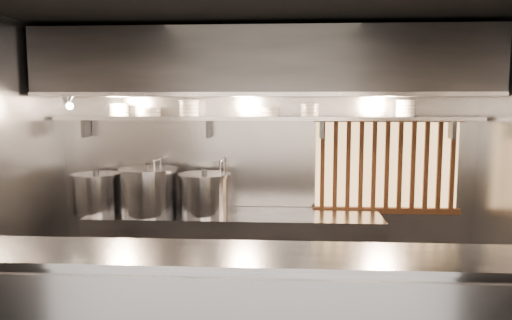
# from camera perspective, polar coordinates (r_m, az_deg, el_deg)

# --- Properties ---
(ceiling) EXTENTS (4.50, 4.50, 0.00)m
(ceiling) POSITION_cam_1_polar(r_m,az_deg,el_deg) (3.98, 0.08, 17.53)
(ceiling) COLOR black
(ceiling) RESTS_ON wall_back
(wall_back) EXTENTS (4.50, 0.00, 4.50)m
(wall_back) POSITION_cam_1_polar(r_m,az_deg,el_deg) (5.45, 1.06, -0.20)
(wall_back) COLOR gray
(wall_back) RESTS_ON floor
(cooking_bench) EXTENTS (3.00, 0.70, 0.90)m
(cooking_bench) POSITION_cam_1_polar(r_m,az_deg,el_deg) (5.31, -2.45, -10.89)
(cooking_bench) COLOR #929297
(cooking_bench) RESTS_ON floor
(bowl_shelf) EXTENTS (4.40, 0.34, 0.04)m
(bowl_shelf) POSITION_cam_1_polar(r_m,az_deg,el_deg) (5.23, 0.98, 4.79)
(bowl_shelf) COLOR #929297
(bowl_shelf) RESTS_ON wall_back
(exhaust_hood) EXTENTS (4.40, 0.81, 0.65)m
(exhaust_hood) POSITION_cam_1_polar(r_m,az_deg,el_deg) (5.02, 0.87, 10.93)
(exhaust_hood) COLOR #2D2D30
(exhaust_hood) RESTS_ON ceiling
(wood_screen) EXTENTS (1.56, 0.09, 1.04)m
(wood_screen) POSITION_cam_1_polar(r_m,az_deg,el_deg) (5.50, 14.69, -0.56)
(wood_screen) COLOR #E7B068
(wood_screen) RESTS_ON wall_back
(faucet_left) EXTENTS (0.04, 0.30, 0.50)m
(faucet_left) POSITION_cam_1_polar(r_m,az_deg,el_deg) (5.50, -11.07, -1.24)
(faucet_left) COLOR silver
(faucet_left) RESTS_ON wall_back
(faucet_right) EXTENTS (0.04, 0.30, 0.50)m
(faucet_right) POSITION_cam_1_polar(r_m,az_deg,el_deg) (5.37, -3.82, -1.32)
(faucet_right) COLOR silver
(faucet_right) RESTS_ON wall_back
(heat_lamp) EXTENTS (0.25, 0.35, 0.20)m
(heat_lamp) POSITION_cam_1_polar(r_m,az_deg,el_deg) (5.21, -20.74, 6.42)
(heat_lamp) COLOR #929297
(heat_lamp) RESTS_ON exhaust_hood
(pendant_bulb) EXTENTS (0.09, 0.09, 0.19)m
(pendant_bulb) POSITION_cam_1_polar(r_m,az_deg,el_deg) (5.12, -0.21, 5.67)
(pendant_bulb) COLOR #2D2D30
(pendant_bulb) RESTS_ON exhaust_hood
(stock_pot_left) EXTENTS (0.66, 0.66, 0.45)m
(stock_pot_left) POSITION_cam_1_polar(r_m,az_deg,el_deg) (5.49, -17.75, -3.58)
(stock_pot_left) COLOR #929297
(stock_pot_left) RESTS_ON cooking_bench
(stock_pot_mid) EXTENTS (0.66, 0.66, 0.51)m
(stock_pot_mid) POSITION_cam_1_polar(r_m,az_deg,el_deg) (5.27, -12.17, -3.46)
(stock_pot_mid) COLOR #929297
(stock_pot_mid) RESTS_ON cooking_bench
(stock_pot_right) EXTENTS (0.63, 0.63, 0.46)m
(stock_pot_right) POSITION_cam_1_polar(r_m,az_deg,el_deg) (5.16, -5.89, -3.85)
(stock_pot_right) COLOR #929297
(stock_pot_right) RESTS_ON cooking_bench
(bowl_stack_0) EXTENTS (0.22, 0.22, 0.13)m
(bowl_stack_0) POSITION_cam_1_polar(r_m,az_deg,el_deg) (5.52, -15.39, 5.54)
(bowl_stack_0) COLOR silver
(bowl_stack_0) RESTS_ON bowl_shelf
(bowl_stack_1) EXTENTS (0.24, 0.24, 0.09)m
(bowl_stack_1) POSITION_cam_1_polar(r_m,az_deg,el_deg) (5.42, -12.00, 5.42)
(bowl_stack_1) COLOR silver
(bowl_stack_1) RESTS_ON bowl_shelf
(bowl_stack_2) EXTENTS (0.22, 0.22, 0.17)m
(bowl_stack_2) POSITION_cam_1_polar(r_m,az_deg,el_deg) (5.33, -7.67, 5.90)
(bowl_stack_2) COLOR silver
(bowl_stack_2) RESTS_ON bowl_shelf
(bowl_stack_3) EXTENTS (0.22, 0.22, 0.09)m
(bowl_stack_3) POSITION_cam_1_polar(r_m,az_deg,el_deg) (5.23, 1.49, 5.52)
(bowl_stack_3) COLOR silver
(bowl_stack_3) RESTS_ON bowl_shelf
(bowl_stack_4) EXTENTS (0.20, 0.20, 0.13)m
(bowl_stack_4) POSITION_cam_1_polar(r_m,az_deg,el_deg) (5.23, 6.14, 5.70)
(bowl_stack_4) COLOR silver
(bowl_stack_4) RESTS_ON bowl_shelf
(bowl_stack_5) EXTENTS (0.21, 0.21, 0.17)m
(bowl_stack_5) POSITION_cam_1_polar(r_m,az_deg,el_deg) (5.36, 16.71, 5.68)
(bowl_stack_5) COLOR silver
(bowl_stack_5) RESTS_ON bowl_shelf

